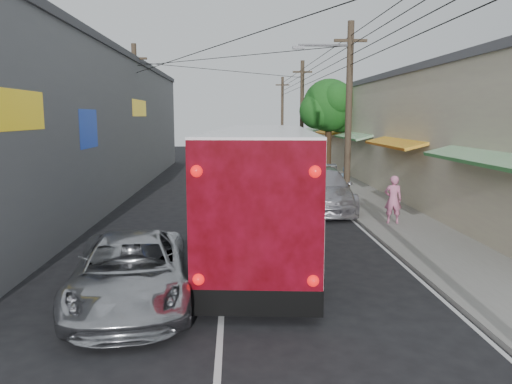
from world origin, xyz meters
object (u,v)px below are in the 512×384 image
parked_car_far (290,158)px  pedestrian_near (393,199)px  parked_car_mid (295,176)px  pedestrian_far (345,180)px  coach_bus (264,185)px  parked_suv (321,189)px  jeepney (130,271)px

parked_car_far → pedestrian_near: pedestrian_near is taller
parked_car_mid → pedestrian_far: size_ratio=2.73×
parked_car_far → pedestrian_far: parked_car_far is taller
parked_car_far → coach_bus: bearing=-100.9°
parked_suv → parked_car_mid: size_ratio=1.62×
parked_suv → pedestrian_near: bearing=-56.6°
coach_bus → pedestrian_far: coach_bus is taller
coach_bus → parked_car_mid: (2.59, 12.86, -1.25)m
jeepney → parked_car_mid: bearing=64.3°
parked_car_mid → coach_bus: bearing=-94.9°
parked_suv → parked_car_mid: parked_suv is taller
pedestrian_near → coach_bus: bearing=32.0°
pedestrian_near → parked_car_mid: bearing=-70.7°
parked_car_far → jeepney: bearing=-105.7°
parked_car_mid → jeepney: bearing=-101.3°
parked_car_far → parked_suv: bearing=-94.2°
pedestrian_near → pedestrian_far: pedestrian_near is taller
pedestrian_far → coach_bus: bearing=97.8°
parked_suv → pedestrian_near: (2.05, -3.54, 0.12)m
coach_bus → jeepney: size_ratio=2.45×
pedestrian_near → pedestrian_far: size_ratio=1.28×
jeepney → parked_suv: size_ratio=0.85×
parked_car_far → pedestrian_far: bearing=-86.5°
jeepney → pedestrian_far: (7.95, 14.78, 0.09)m
coach_bus → parked_car_mid: 13.18m
parked_car_far → pedestrian_far: 13.29m
coach_bus → pedestrian_near: coach_bus is taller
coach_bus → parked_car_mid: coach_bus is taller
parked_suv → pedestrian_far: size_ratio=4.42×
parked_car_mid → pedestrian_near: bearing=-71.0°
coach_bus → pedestrian_near: size_ratio=7.25×
coach_bus → pedestrian_far: bearing=68.6°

